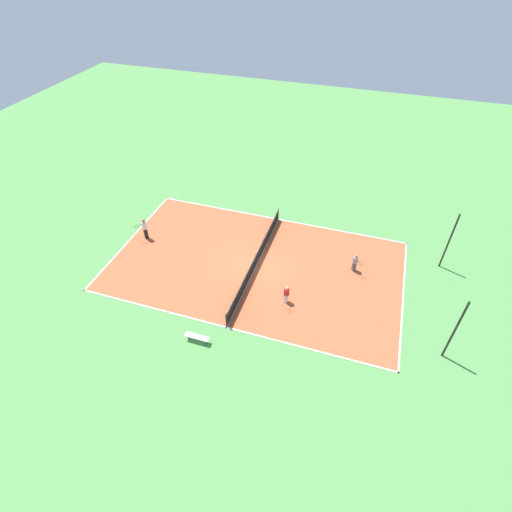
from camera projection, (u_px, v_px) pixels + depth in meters
name	position (u px, v px, depth m)	size (l,w,h in m)	color
ground_plane	(256.00, 265.00, 28.71)	(80.00, 80.00, 0.00)	#518E47
court_surface	(256.00, 265.00, 28.71)	(11.97, 20.55, 0.02)	#B75633
tennis_net	(256.00, 260.00, 28.35)	(11.77, 0.10, 1.06)	black
bench	(197.00, 337.00, 23.43)	(0.36, 1.49, 0.45)	silver
player_coach_red	(286.00, 294.00, 25.53)	(0.94, 0.37, 1.35)	white
player_baseline_gray	(355.00, 262.00, 27.77)	(0.93, 0.84, 1.43)	#4C4C51
player_far_white	(144.00, 227.00, 30.37)	(0.96, 0.80, 1.83)	black
tennis_ball_near_net	(241.00, 287.00, 27.01)	(0.07, 0.07, 0.07)	#CCE033
tennis_ball_midcourt	(376.00, 326.00, 24.47)	(0.07, 0.07, 0.07)	#CCE033
tennis_ball_far_baseline	(332.00, 308.00, 25.59)	(0.07, 0.07, 0.07)	#CCE033
tennis_ball_left_sideline	(316.00, 338.00, 23.77)	(0.07, 0.07, 0.07)	#CCE033
fence_post_back_left	(449.00, 242.00, 27.18)	(0.12, 0.12, 4.53)	black
fence_post_back_right	(455.00, 331.00, 21.44)	(0.12, 0.12, 4.53)	black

